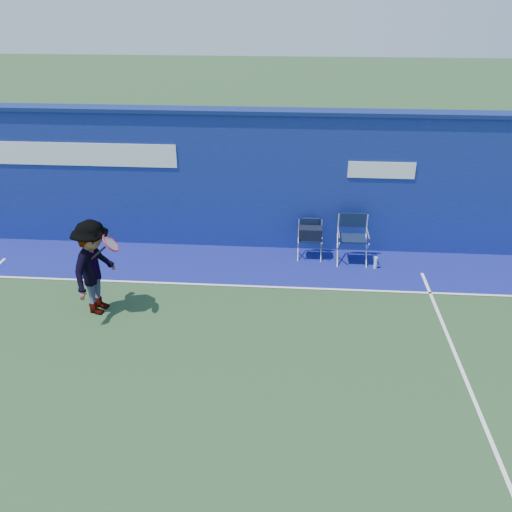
# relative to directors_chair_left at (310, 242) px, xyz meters

# --- Properties ---
(ground) EXTENTS (80.00, 80.00, 0.00)m
(ground) POSITION_rel_directors_chair_left_xyz_m (-2.16, -4.59, -0.36)
(ground) COLOR #284424
(ground) RESTS_ON ground
(stadium_wall) EXTENTS (24.00, 0.50, 3.08)m
(stadium_wall) POSITION_rel_directors_chair_left_xyz_m (-2.17, 0.61, 1.19)
(stadium_wall) COLOR navy
(stadium_wall) RESTS_ON ground
(out_of_bounds_strip) EXTENTS (24.00, 1.80, 0.01)m
(out_of_bounds_strip) POSITION_rel_directors_chair_left_xyz_m (-2.16, -0.49, -0.35)
(out_of_bounds_strip) COLOR navy
(out_of_bounds_strip) RESTS_ON ground
(court_lines) EXTENTS (24.00, 12.00, 0.01)m
(court_lines) POSITION_rel_directors_chair_left_xyz_m (-2.16, -3.99, -0.35)
(court_lines) COLOR white
(court_lines) RESTS_ON out_of_bounds_strip
(directors_chair_left) EXTENTS (0.50, 0.46, 0.84)m
(directors_chair_left) POSITION_rel_directors_chair_left_xyz_m (0.00, 0.00, 0.00)
(directors_chair_left) COLOR silver
(directors_chair_left) RESTS_ON ground
(directors_chair_right) EXTENTS (0.61, 0.55, 1.03)m
(directors_chair_right) POSITION_rel_directors_chair_left_xyz_m (0.90, -0.14, -0.04)
(directors_chair_right) COLOR silver
(directors_chair_right) RESTS_ON ground
(water_bottle) EXTENTS (0.07, 0.07, 0.27)m
(water_bottle) POSITION_rel_directors_chair_left_xyz_m (1.39, -0.43, -0.23)
(water_bottle) COLOR white
(water_bottle) RESTS_ON ground
(tennis_player) EXTENTS (0.99, 1.26, 1.79)m
(tennis_player) POSITION_rel_directors_chair_left_xyz_m (-3.88, -2.45, 0.54)
(tennis_player) COLOR #EA4738
(tennis_player) RESTS_ON ground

